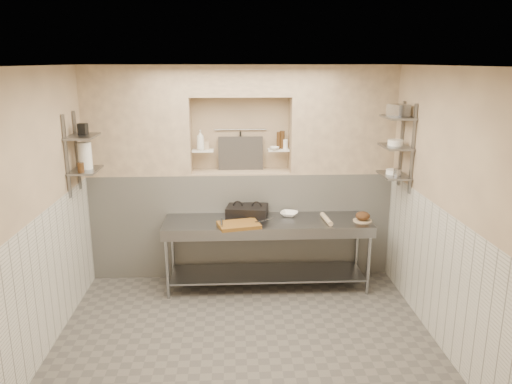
{
  "coord_description": "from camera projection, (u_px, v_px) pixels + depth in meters",
  "views": [
    {
      "loc": [
        -0.12,
        -4.76,
        2.84
      ],
      "look_at": [
        0.16,
        0.9,
        1.35
      ],
      "focal_mm": 35.0,
      "sensor_mm": 36.0,
      "label": 1
    }
  ],
  "objects": [
    {
      "name": "tongs",
      "position": [
        222.0,
        222.0,
        6.01
      ],
      "size": [
        0.04,
        0.26,
        0.02
      ],
      "primitive_type": "cylinder",
      "rotation": [
        1.57,
        0.0,
        0.04
      ],
      "color": "gray",
      "rests_on": "cutting_board"
    },
    {
      "name": "mixing_bowl",
      "position": [
        289.0,
        214.0,
        6.44
      ],
      "size": [
        0.29,
        0.29,
        0.05
      ],
      "primitive_type": "imported",
      "rotation": [
        0.0,
        0.0,
        -0.37
      ],
      "color": "white",
      "rests_on": "prep_table"
    },
    {
      "name": "alcove_sill",
      "position": [
        241.0,
        172.0,
        6.66
      ],
      "size": [
        1.3,
        0.4,
        0.02
      ],
      "primitive_type": "cube",
      "color": "tan",
      "rests_on": "backwall_lower"
    },
    {
      "name": "knife_blade",
      "position": [
        264.0,
        220.0,
        6.13
      ],
      "size": [
        0.25,
        0.19,
        0.01
      ],
      "primitive_type": "cube",
      "rotation": [
        0.0,
        0.0,
        0.61
      ],
      "color": "gray",
      "rests_on": "cutting_board"
    },
    {
      "name": "bottle_soap",
      "position": [
        200.0,
        140.0,
        6.49
      ],
      "size": [
        0.11,
        0.11,
        0.27
      ],
      "primitive_type": "imported",
      "rotation": [
        0.0,
        0.0,
        0.05
      ],
      "color": "white",
      "rests_on": "alcove_shelf_left"
    },
    {
      "name": "bowl_alcove",
      "position": [
        274.0,
        148.0,
        6.55
      ],
      "size": [
        0.14,
        0.14,
        0.04
      ],
      "primitive_type": "imported",
      "rotation": [
        0.0,
        0.0,
        -0.07
      ],
      "color": "white",
      "rests_on": "alcove_shelf_right"
    },
    {
      "name": "hanging_steel",
      "position": [
        241.0,
        142.0,
        6.71
      ],
      "size": [
        0.02,
        0.02,
        0.3
      ],
      "primitive_type": "cylinder",
      "color": "black",
      "rests_on": "utensil_rail"
    },
    {
      "name": "condiment_a",
      "position": [
        282.0,
        140.0,
        6.62
      ],
      "size": [
        0.06,
        0.06,
        0.24
      ],
      "primitive_type": "cylinder",
      "color": "#3C2511",
      "rests_on": "alcove_shelf_right"
    },
    {
      "name": "wall_shelf_right_lower",
      "position": [
        394.0,
        175.0,
        6.05
      ],
      "size": [
        0.3,
        0.5,
        0.02
      ],
      "primitive_type": "cube",
      "color": "slate",
      "rests_on": "wall_right"
    },
    {
      "name": "wall_back",
      "position": [
        241.0,
        168.0,
        6.9
      ],
      "size": [
        4.0,
        0.1,
        2.8
      ],
      "primitive_type": "cube",
      "color": "tan",
      "rests_on": "ground"
    },
    {
      "name": "wall_shelf_right_upper",
      "position": [
        398.0,
        117.0,
        5.87
      ],
      "size": [
        0.3,
        0.5,
        0.03
      ],
      "primitive_type": "cube",
      "color": "slate",
      "rests_on": "wall_right"
    },
    {
      "name": "wall_right",
      "position": [
        446.0,
        207.0,
        5.07
      ],
      "size": [
        0.1,
        3.9,
        2.8
      ],
      "primitive_type": "cube",
      "color": "tan",
      "rests_on": "ground"
    },
    {
      "name": "panini_press",
      "position": [
        247.0,
        211.0,
        6.41
      ],
      "size": [
        0.57,
        0.45,
        0.14
      ],
      "rotation": [
        0.0,
        0.0,
        -0.16
      ],
      "color": "black",
      "rests_on": "prep_table"
    },
    {
      "name": "backwall_header",
      "position": [
        240.0,
        81.0,
        6.36
      ],
      "size": [
        1.3,
        0.4,
        0.4
      ],
      "primitive_type": "cube",
      "color": "tan",
      "rests_on": "backwall_lower"
    },
    {
      "name": "wall_shelf_left_upper",
      "position": [
        82.0,
        136.0,
        5.74
      ],
      "size": [
        0.3,
        0.5,
        0.03
      ],
      "primitive_type": "cube",
      "color": "slate",
      "rests_on": "wall_left"
    },
    {
      "name": "wainscot_left",
      "position": [
        49.0,
        279.0,
        5.05
      ],
      "size": [
        0.02,
        3.9,
        1.4
      ],
      "primitive_type": "cube",
      "color": "silver",
      "rests_on": "floor"
    },
    {
      "name": "shelf_rail_left_b",
      "position": [
        67.0,
        157.0,
        5.6
      ],
      "size": [
        0.03,
        0.03,
        0.95
      ],
      "primitive_type": "cube",
      "color": "slate",
      "rests_on": "wall_left"
    },
    {
      "name": "backwall_pillar_right",
      "position": [
        341.0,
        119.0,
        6.55
      ],
      "size": [
        1.35,
        0.4,
        1.4
      ],
      "primitive_type": "cube",
      "color": "tan",
      "rests_on": "backwall_lower"
    },
    {
      "name": "utensil_rail",
      "position": [
        240.0,
        130.0,
        6.69
      ],
      "size": [
        0.7,
        0.02,
        0.02
      ],
      "primitive_type": "cylinder",
      "rotation": [
        0.0,
        1.57,
        0.0
      ],
      "color": "gray",
      "rests_on": "wall_back"
    },
    {
      "name": "floor",
      "position": [
        245.0,
        340.0,
        5.34
      ],
      "size": [
        4.0,
        3.9,
        0.1
      ],
      "primitive_type": "cube",
      "color": "#5A554F",
      "rests_on": "ground"
    },
    {
      "name": "alcove_shelf_right",
      "position": [
        278.0,
        150.0,
        6.61
      ],
      "size": [
        0.28,
        0.16,
        0.02
      ],
      "primitive_type": "cube",
      "color": "white",
      "rests_on": "backwall_lower"
    },
    {
      "name": "jar_left",
      "position": [
        81.0,
        167.0,
        5.67
      ],
      "size": [
        0.08,
        0.08,
        0.11
      ],
      "primitive_type": "cylinder",
      "color": "#3C2511",
      "rests_on": "wall_shelf_left_lower"
    },
    {
      "name": "bowl_right",
      "position": [
        393.0,
        172.0,
        6.05
      ],
      "size": [
        0.18,
        0.18,
        0.05
      ],
      "primitive_type": "cylinder",
      "color": "white",
      "rests_on": "wall_shelf_right_lower"
    },
    {
      "name": "splash_panel",
      "position": [
        241.0,
        153.0,
        6.7
      ],
      "size": [
        0.6,
        0.08,
        0.45
      ],
      "primitive_type": "cube",
      "rotation": [
        -0.14,
        0.0,
        0.0
      ],
      "color": "#383330",
      "rests_on": "alcove_sill"
    },
    {
      "name": "jug_left",
      "position": [
        85.0,
        156.0,
        5.84
      ],
      "size": [
        0.16,
        0.16,
        0.31
      ],
      "primitive_type": "cylinder",
      "color": "white",
      "rests_on": "wall_shelf_left_lower"
    },
    {
      "name": "backwall_lower",
      "position": [
        241.0,
        222.0,
        6.84
      ],
      "size": [
        4.0,
        0.4,
        1.4
      ],
      "primitive_type": "cube",
      "color": "silver",
      "rests_on": "floor"
    },
    {
      "name": "wall_left",
      "position": [
        35.0,
        213.0,
        4.87
      ],
      "size": [
        0.1,
        3.9,
        2.8
      ],
      "primitive_type": "cube",
      "color": "tan",
      "rests_on": "ground"
    },
    {
      "name": "wall_shelf_right_mid",
      "position": [
        396.0,
        147.0,
        5.96
      ],
      "size": [
        0.3,
        0.5,
        0.02
      ],
      "primitive_type": "cube",
      "color": "slate",
      "rests_on": "wall_right"
    },
    {
      "name": "basket_right",
      "position": [
        398.0,
        110.0,
        5.84
      ],
      "size": [
        0.25,
        0.27,
        0.14
      ],
      "primitive_type": "cube",
      "rotation": [
        0.0,
        0.0,
        0.4
      ],
      "color": "gray",
      "rests_on": "wall_shelf_right_upper"
    },
    {
      "name": "bread_loaf",
      "position": [
        363.0,
        216.0,
        6.23
      ],
      "size": [
        0.18,
        0.18,
        0.11
      ],
      "primitive_type": "ellipsoid",
      "color": "#4C2D19",
      "rests_on": "bread_board"
    },
    {
      "name": "bowl_right_mid",
      "position": [
        395.0,
        143.0,
        5.96
      ],
      "size": [
        0.18,
        0.18,
        0.07
      ],
      "primitive_type": "cylinder",
      "color": "white",
      "rests_on": "wall_shelf_right_mid"
    },
    {
      "name": "wall_front",
      "position": [
        254.0,
        305.0,
        3.04
      ],
      "size": [
        4.0,
        0.1,
        2.8
      ],
      "primitive_type": "cube",
      "color": "tan",
      "rests_on": "ground"
    },
    {
      "name": "prep_table",
      "position": [
        267.0,
        240.0,
        6.32
      ],
      "size": [
        2.6,
        0.7,
        0.9
      ],
      "color": "gray",
      "rests_on": "floor"
    },
    {
      "name": "shelf_rail_right_a",
      "position": [
        401.0,
        144.0,
        6.16
      ],
      "size": [
        0.03,
        0.03,
        1.05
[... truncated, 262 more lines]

